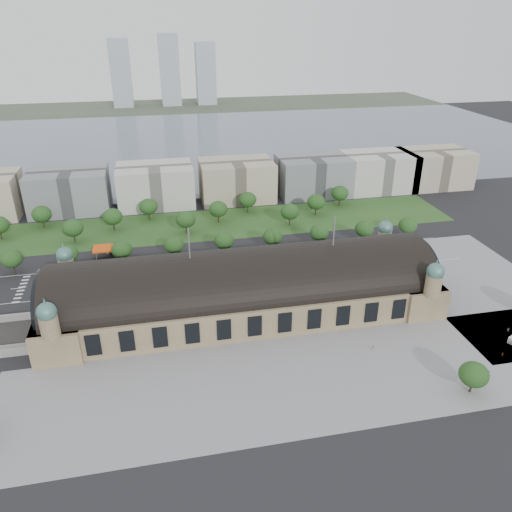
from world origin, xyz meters
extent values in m
plane|color=black|center=(0.00, 0.00, 0.00)|extent=(900.00, 900.00, 0.00)
cube|color=#9F8662|center=(0.00, 0.00, 6.00)|extent=(150.00, 40.00, 12.00)
cube|color=#9F8662|center=(-67.00, 0.00, 6.00)|extent=(16.00, 43.00, 12.00)
cube|color=#9F8662|center=(67.00, 0.00, 6.00)|extent=(16.00, 43.00, 12.00)
cylinder|color=black|center=(0.00, 0.00, 12.00)|extent=(144.00, 37.60, 37.60)
cylinder|color=black|center=(-73.00, 0.00, 14.00)|extent=(1.20, 32.00, 32.00)
cylinder|color=black|center=(73.00, 0.00, 14.00)|extent=(1.20, 32.00, 32.00)
cylinder|color=#9F8662|center=(-67.00, 21.00, 16.00)|extent=(6.00, 6.00, 8.00)
sphere|color=#49766C|center=(-67.00, 21.00, 21.50)|extent=(6.40, 6.40, 6.40)
cone|color=#49766C|center=(-67.00, 21.00, 25.50)|extent=(1.00, 1.00, 2.50)
cylinder|color=#9F8662|center=(67.00, 21.00, 16.00)|extent=(6.00, 6.00, 8.00)
sphere|color=#49766C|center=(67.00, 21.00, 21.50)|extent=(6.40, 6.40, 6.40)
cone|color=#49766C|center=(67.00, 21.00, 25.50)|extent=(1.00, 1.00, 2.50)
cylinder|color=#9F8662|center=(-67.00, -21.00, 16.00)|extent=(6.00, 6.00, 8.00)
sphere|color=#49766C|center=(-67.00, -21.00, 21.50)|extent=(6.40, 6.40, 6.40)
cone|color=#49766C|center=(-67.00, -21.00, 25.50)|extent=(1.00, 1.00, 2.50)
cylinder|color=#9F8662|center=(67.00, -21.00, 16.00)|extent=(6.00, 6.00, 8.00)
sphere|color=#49766C|center=(67.00, -21.00, 21.50)|extent=(6.40, 6.40, 6.40)
cone|color=#49766C|center=(67.00, -21.00, 25.50)|extent=(1.00, 1.00, 2.50)
cylinder|color=#59595B|center=(-20.00, 0.00, 31.50)|extent=(0.50, 0.50, 12.00)
cylinder|color=#59595B|center=(35.00, 0.00, 31.50)|extent=(0.50, 0.50, 12.00)
cube|color=gray|center=(10.00, -44.00, 0.00)|extent=(190.00, 48.00, 0.12)
cube|color=gray|center=(103.00, 0.00, 0.00)|extent=(56.00, 100.00, 0.12)
cube|color=black|center=(-20.00, 38.00, 0.00)|extent=(260.00, 26.00, 0.10)
cube|color=#2A4F1F|center=(-15.00, 93.00, 0.00)|extent=(300.00, 45.00, 0.10)
cube|color=#E14B0D|center=(-55.00, 62.00, 4.70)|extent=(14.00, 9.00, 0.70)
cube|color=#59595B|center=(-53.00, 68.00, 1.60)|extent=(7.00, 5.00, 3.20)
cylinder|color=#59595B|center=(-60.50, 65.20, 2.20)|extent=(0.50, 0.50, 4.40)
cylinder|color=#59595B|center=(-49.50, 65.20, 2.20)|extent=(0.50, 0.50, 4.40)
cylinder|color=#59595B|center=(-60.50, 58.80, 2.20)|extent=(0.50, 0.50, 4.40)
cylinder|color=#59595B|center=(-49.50, 58.80, 2.20)|extent=(0.50, 0.50, 4.40)
cube|color=slate|center=(0.00, 298.00, 0.00)|extent=(700.00, 320.00, 0.08)
cube|color=#44513D|center=(0.00, 498.00, 0.00)|extent=(700.00, 120.00, 0.14)
cube|color=#9EA8B2|center=(-60.00, 508.00, 40.00)|extent=(24.00, 24.00, 80.00)
cube|color=#9EA8B2|center=(0.00, 508.00, 42.50)|extent=(24.00, 24.00, 85.00)
cube|color=#9EA8B2|center=(45.00, 508.00, 37.50)|extent=(24.00, 24.00, 75.00)
cube|color=gray|center=(-80.00, 133.00, 12.00)|extent=(45.00, 32.00, 24.00)
cube|color=beige|center=(-30.00, 133.00, 12.00)|extent=(45.00, 32.00, 24.00)
cube|color=#B8AB90|center=(20.00, 133.00, 12.00)|extent=(45.00, 32.00, 24.00)
cube|color=gray|center=(70.00, 133.00, 12.00)|extent=(45.00, 32.00, 24.00)
cube|color=beige|center=(115.00, 133.00, 12.00)|extent=(45.00, 32.00, 24.00)
cube|color=#B8AB90|center=(155.00, 133.00, 12.00)|extent=(45.00, 32.00, 24.00)
cylinder|color=#2D2116|center=(-96.00, 53.00, 2.16)|extent=(0.70, 0.70, 4.32)
ellipsoid|color=#1E4318|center=(-96.00, 53.00, 7.44)|extent=(9.60, 9.60, 8.16)
cylinder|color=#2D2116|center=(-72.00, 53.00, 2.16)|extent=(0.70, 0.70, 4.32)
ellipsoid|color=#1E4318|center=(-72.00, 53.00, 7.44)|extent=(9.60, 9.60, 8.16)
cylinder|color=#2D2116|center=(-48.00, 53.00, 2.16)|extent=(0.70, 0.70, 4.32)
ellipsoid|color=#1E4318|center=(-48.00, 53.00, 7.44)|extent=(9.60, 9.60, 8.16)
cylinder|color=#2D2116|center=(-24.00, 53.00, 2.16)|extent=(0.70, 0.70, 4.32)
ellipsoid|color=#1E4318|center=(-24.00, 53.00, 7.44)|extent=(9.60, 9.60, 8.16)
cylinder|color=#2D2116|center=(0.00, 53.00, 2.16)|extent=(0.70, 0.70, 4.32)
ellipsoid|color=#1E4318|center=(0.00, 53.00, 7.44)|extent=(9.60, 9.60, 8.16)
cylinder|color=#2D2116|center=(24.00, 53.00, 2.16)|extent=(0.70, 0.70, 4.32)
ellipsoid|color=#1E4318|center=(24.00, 53.00, 7.44)|extent=(9.60, 9.60, 8.16)
cylinder|color=#2D2116|center=(48.00, 53.00, 2.16)|extent=(0.70, 0.70, 4.32)
ellipsoid|color=#1E4318|center=(48.00, 53.00, 7.44)|extent=(9.60, 9.60, 8.16)
cylinder|color=#2D2116|center=(72.00, 53.00, 2.16)|extent=(0.70, 0.70, 4.32)
ellipsoid|color=#1E4318|center=(72.00, 53.00, 7.44)|extent=(9.60, 9.60, 8.16)
cylinder|color=#2D2116|center=(96.00, 53.00, 2.16)|extent=(0.70, 0.70, 4.32)
ellipsoid|color=#1E4318|center=(96.00, 53.00, 7.44)|extent=(9.60, 9.60, 8.16)
cylinder|color=#2D2116|center=(-111.00, 95.00, 2.34)|extent=(0.70, 0.70, 4.68)
cylinder|color=#2D2116|center=(-92.00, 107.00, 2.34)|extent=(0.70, 0.70, 4.68)
ellipsoid|color=#1E4318|center=(-92.00, 107.00, 8.06)|extent=(10.40, 10.40, 8.84)
cylinder|color=#2D2116|center=(-73.00, 83.00, 2.34)|extent=(0.70, 0.70, 4.68)
ellipsoid|color=#1E4318|center=(-73.00, 83.00, 8.06)|extent=(10.40, 10.40, 8.84)
cylinder|color=#2D2116|center=(-54.00, 95.00, 2.34)|extent=(0.70, 0.70, 4.68)
ellipsoid|color=#1E4318|center=(-54.00, 95.00, 8.06)|extent=(10.40, 10.40, 8.84)
cylinder|color=#2D2116|center=(-35.00, 107.00, 2.34)|extent=(0.70, 0.70, 4.68)
ellipsoid|color=#1E4318|center=(-35.00, 107.00, 8.06)|extent=(10.40, 10.40, 8.84)
cylinder|color=#2D2116|center=(-16.00, 83.00, 2.34)|extent=(0.70, 0.70, 4.68)
ellipsoid|color=#1E4318|center=(-16.00, 83.00, 8.06)|extent=(10.40, 10.40, 8.84)
cylinder|color=#2D2116|center=(3.00, 95.00, 2.34)|extent=(0.70, 0.70, 4.68)
ellipsoid|color=#1E4318|center=(3.00, 95.00, 8.06)|extent=(10.40, 10.40, 8.84)
cylinder|color=#2D2116|center=(22.00, 107.00, 2.34)|extent=(0.70, 0.70, 4.68)
ellipsoid|color=#1E4318|center=(22.00, 107.00, 8.06)|extent=(10.40, 10.40, 8.84)
cylinder|color=#2D2116|center=(41.00, 83.00, 2.34)|extent=(0.70, 0.70, 4.68)
ellipsoid|color=#1E4318|center=(41.00, 83.00, 8.06)|extent=(10.40, 10.40, 8.84)
cylinder|color=#2D2116|center=(60.00, 95.00, 2.34)|extent=(0.70, 0.70, 4.68)
ellipsoid|color=#1E4318|center=(60.00, 95.00, 8.06)|extent=(10.40, 10.40, 8.84)
cylinder|color=#2D2116|center=(79.00, 107.00, 2.34)|extent=(0.70, 0.70, 4.68)
ellipsoid|color=#1E4318|center=(79.00, 107.00, 8.06)|extent=(10.40, 10.40, 8.84)
cylinder|color=#2D2116|center=(60.00, -60.00, 1.98)|extent=(0.70, 0.70, 3.96)
ellipsoid|color=#1E4318|center=(60.00, -60.00, 6.82)|extent=(9.00, 9.00, 7.65)
imported|color=gray|center=(-83.57, 48.14, 0.82)|extent=(5.18, 2.41, 1.64)
imported|color=maroon|center=(-47.87, 44.92, 0.75)|extent=(5.25, 2.31, 1.50)
imported|color=#1B1947|center=(15.90, 34.79, 0.68)|extent=(4.01, 1.66, 1.36)
imported|color=slate|center=(50.95, 39.83, 0.65)|extent=(4.07, 1.73, 1.30)
imported|color=black|center=(-80.00, 25.00, 0.71)|extent=(4.56, 3.01, 1.42)
imported|color=maroon|center=(-59.26, 21.00, 0.74)|extent=(5.63, 5.25, 1.47)
imported|color=#182345|center=(-57.33, 21.00, 0.68)|extent=(4.94, 4.30, 1.37)
imported|color=#515558|center=(-34.88, 21.00, 0.70)|extent=(4.40, 3.29, 1.39)
imported|color=silver|center=(-25.39, 24.77, 0.66)|extent=(4.08, 3.39, 1.31)
imported|color=gray|center=(-42.61, 25.00, 0.72)|extent=(5.71, 4.66, 1.45)
imported|color=black|center=(-27.65, 25.00, 0.73)|extent=(5.45, 4.11, 1.47)
imported|color=red|center=(-14.01, 27.00, 1.48)|extent=(10.81, 3.42, 2.96)
imported|color=beige|center=(6.82, 27.00, 1.71)|extent=(12.41, 3.70, 3.41)
imported|color=silver|center=(12.18, 29.01, 1.83)|extent=(13.29, 3.98, 3.65)
cube|color=silver|center=(89.11, -40.41, 0.86)|extent=(2.27, 2.56, 1.73)
imported|color=gray|center=(39.24, -33.91, 0.88)|extent=(0.89, 0.55, 1.77)
imported|color=gray|center=(81.29, -46.20, 0.83)|extent=(0.54, 0.68, 1.65)
imported|color=gray|center=(92.69, -33.53, 0.97)|extent=(1.02, 1.07, 1.94)
imported|color=gray|center=(70.47, -53.98, 0.84)|extent=(0.87, 1.19, 1.69)
camera|label=1|loc=(-29.74, -164.66, 105.73)|focal=35.00mm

